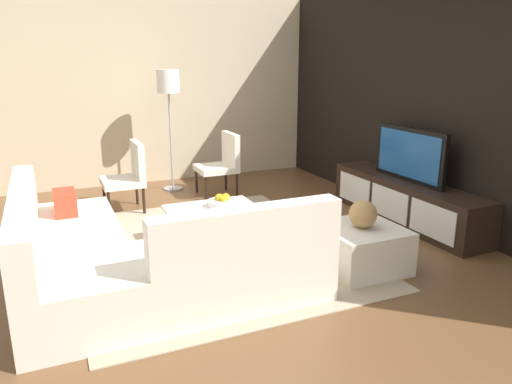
{
  "coord_description": "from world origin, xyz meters",
  "views": [
    {
      "loc": [
        4.27,
        -1.41,
        1.87
      ],
      "look_at": [
        -0.14,
        0.54,
        0.53
      ],
      "focal_mm": 33.93,
      "sensor_mm": 36.0,
      "label": 1
    }
  ],
  "objects_px": {
    "sectional_couch": "(130,258)",
    "ottoman": "(361,248)",
    "book_stack": "(214,217)",
    "media_console": "(405,201)",
    "decorative_ball": "(363,214)",
    "accent_chair_near": "(129,172)",
    "coffee_table": "(218,229)",
    "fruit_bowl": "(221,202)",
    "floor_lamp": "(168,89)",
    "television": "(409,155)",
    "accent_chair_far": "(222,161)"
  },
  "relations": [
    {
      "from": "coffee_table",
      "to": "accent_chair_near",
      "type": "bearing_deg",
      "value": -160.59
    },
    {
      "from": "accent_chair_far",
      "to": "book_stack",
      "type": "bearing_deg",
      "value": -12.76
    },
    {
      "from": "sectional_couch",
      "to": "ottoman",
      "type": "bearing_deg",
      "value": 78.73
    },
    {
      "from": "accent_chair_near",
      "to": "ottoman",
      "type": "distance_m",
      "value": 3.12
    },
    {
      "from": "coffee_table",
      "to": "accent_chair_far",
      "type": "relative_size",
      "value": 1.12
    },
    {
      "from": "floor_lamp",
      "to": "accent_chair_far",
      "type": "relative_size",
      "value": 1.98
    },
    {
      "from": "ottoman",
      "to": "accent_chair_near",
      "type": "bearing_deg",
      "value": -148.75
    },
    {
      "from": "media_console",
      "to": "floor_lamp",
      "type": "bearing_deg",
      "value": -139.8
    },
    {
      "from": "sectional_couch",
      "to": "ottoman",
      "type": "distance_m",
      "value": 2.04
    },
    {
      "from": "sectional_couch",
      "to": "coffee_table",
      "type": "xyz_separation_m",
      "value": [
        -0.6,
        0.98,
        -0.09
      ]
    },
    {
      "from": "media_console",
      "to": "accent_chair_far",
      "type": "height_order",
      "value": "accent_chair_far"
    },
    {
      "from": "coffee_table",
      "to": "decorative_ball",
      "type": "relative_size",
      "value": 3.85
    },
    {
      "from": "coffee_table",
      "to": "floor_lamp",
      "type": "relative_size",
      "value": 0.56
    },
    {
      "from": "television",
      "to": "accent_chair_far",
      "type": "bearing_deg",
      "value": -142.06
    },
    {
      "from": "ottoman",
      "to": "book_stack",
      "type": "relative_size",
      "value": 3.82
    },
    {
      "from": "coffee_table",
      "to": "book_stack",
      "type": "height_order",
      "value": "book_stack"
    },
    {
      "from": "sectional_couch",
      "to": "fruit_bowl",
      "type": "relative_size",
      "value": 8.26
    },
    {
      "from": "ottoman",
      "to": "coffee_table",
      "type": "bearing_deg",
      "value": -134.14
    },
    {
      "from": "ottoman",
      "to": "decorative_ball",
      "type": "bearing_deg",
      "value": 0.0
    },
    {
      "from": "floor_lamp",
      "to": "fruit_bowl",
      "type": "relative_size",
      "value": 6.15
    },
    {
      "from": "media_console",
      "to": "book_stack",
      "type": "xyz_separation_m",
      "value": [
        0.13,
        -2.42,
        0.16
      ]
    },
    {
      "from": "book_stack",
      "to": "fruit_bowl",
      "type": "bearing_deg",
      "value": 151.18
    },
    {
      "from": "sectional_couch",
      "to": "accent_chair_near",
      "type": "bearing_deg",
      "value": 170.13
    },
    {
      "from": "fruit_bowl",
      "to": "decorative_ball",
      "type": "distance_m",
      "value": 1.5
    },
    {
      "from": "book_stack",
      "to": "sectional_couch",
      "type": "bearing_deg",
      "value": -66.58
    },
    {
      "from": "television",
      "to": "ottoman",
      "type": "bearing_deg",
      "value": -54.81
    },
    {
      "from": "fruit_bowl",
      "to": "book_stack",
      "type": "xyz_separation_m",
      "value": [
        0.41,
        -0.22,
        -0.01
      ]
    },
    {
      "from": "television",
      "to": "fruit_bowl",
      "type": "bearing_deg",
      "value": -97.3
    },
    {
      "from": "accent_chair_near",
      "to": "book_stack",
      "type": "distance_m",
      "value": 1.94
    },
    {
      "from": "media_console",
      "to": "book_stack",
      "type": "height_order",
      "value": "media_console"
    },
    {
      "from": "ottoman",
      "to": "book_stack",
      "type": "height_order",
      "value": "book_stack"
    },
    {
      "from": "sectional_couch",
      "to": "book_stack",
      "type": "distance_m",
      "value": 0.94
    },
    {
      "from": "television",
      "to": "fruit_bowl",
      "type": "height_order",
      "value": "television"
    },
    {
      "from": "decorative_ball",
      "to": "book_stack",
      "type": "relative_size",
      "value": 1.38
    },
    {
      "from": "book_stack",
      "to": "media_console",
      "type": "bearing_deg",
      "value": 92.97
    },
    {
      "from": "accent_chair_near",
      "to": "decorative_ball",
      "type": "relative_size",
      "value": 3.44
    },
    {
      "from": "floor_lamp",
      "to": "book_stack",
      "type": "bearing_deg",
      "value": -5.79
    },
    {
      "from": "media_console",
      "to": "decorative_ball",
      "type": "height_order",
      "value": "decorative_ball"
    },
    {
      "from": "coffee_table",
      "to": "media_console",
      "type": "bearing_deg",
      "value": 87.51
    },
    {
      "from": "sectional_couch",
      "to": "floor_lamp",
      "type": "xyz_separation_m",
      "value": [
        -3.04,
        1.13,
        1.16
      ]
    },
    {
      "from": "decorative_ball",
      "to": "sectional_couch",
      "type": "bearing_deg",
      "value": -101.27
    },
    {
      "from": "media_console",
      "to": "television",
      "type": "distance_m",
      "value": 0.56
    },
    {
      "from": "media_console",
      "to": "fruit_bowl",
      "type": "height_order",
      "value": "fruit_bowl"
    },
    {
      "from": "accent_chair_near",
      "to": "accent_chair_far",
      "type": "height_order",
      "value": "same"
    },
    {
      "from": "coffee_table",
      "to": "ottoman",
      "type": "xyz_separation_m",
      "value": [
        1.0,
        1.03,
        -0.0
      ]
    },
    {
      "from": "coffee_table",
      "to": "floor_lamp",
      "type": "height_order",
      "value": "floor_lamp"
    },
    {
      "from": "sectional_couch",
      "to": "ottoman",
      "type": "height_order",
      "value": "sectional_couch"
    },
    {
      "from": "media_console",
      "to": "book_stack",
      "type": "bearing_deg",
      "value": -87.03
    },
    {
      "from": "ottoman",
      "to": "book_stack",
      "type": "distance_m",
      "value": 1.4
    },
    {
      "from": "television",
      "to": "decorative_ball",
      "type": "relative_size",
      "value": 4.38
    }
  ]
}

